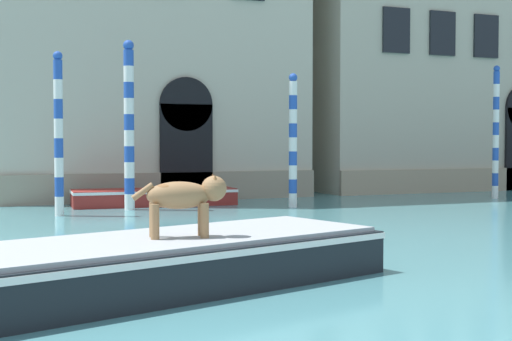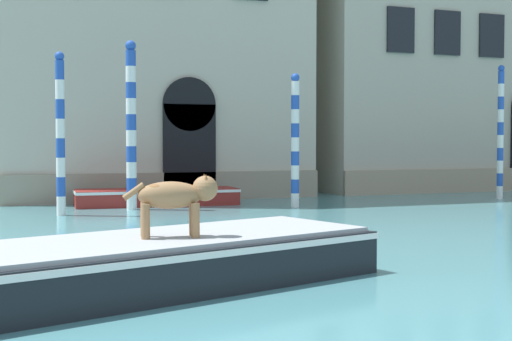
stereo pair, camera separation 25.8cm
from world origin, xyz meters
name	(u,v)px [view 2 (the right image)]	position (x,y,z in m)	size (l,w,h in m)	color
boat_foreground	(131,263)	(-2.98, 6.74, 0.35)	(7.05, 3.99, 0.65)	black
dog_on_deck	(177,196)	(-2.40, 6.71, 1.17)	(1.20, 0.48, 0.80)	#997047
boat_moored_near_palazzo	(157,196)	(0.00, 18.44, 0.25)	(4.80, 1.70, 0.48)	maroon
mooring_pole_0	(295,140)	(3.53, 16.40, 1.92)	(0.24, 0.24, 3.80)	white
mooring_pole_1	(60,133)	(-2.92, 16.37, 2.08)	(0.23, 0.23, 4.12)	white
mooring_pole_2	(131,125)	(-0.96, 17.32, 2.33)	(0.29, 0.29, 4.62)	white
mooring_pole_5	(500,132)	(10.99, 16.77, 2.19)	(0.21, 0.21, 4.35)	white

